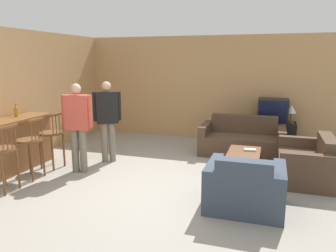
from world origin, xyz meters
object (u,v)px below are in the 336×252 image
object	(u,v)px
bar_chair_mid	(30,145)
person_by_counter	(78,123)
book_on_table	(250,150)
loveseat_right	(308,164)
bar_chair_far	(52,137)
tv_unit	(271,134)
bar_chair_near	(2,154)
couch_far	(242,141)
armchair_near	(245,189)
tv	(273,110)
bottle	(16,111)
person_by_window	(107,117)
coffee_table	(244,156)
table_lamp	(291,110)

from	to	relation	value
bar_chair_mid	person_by_counter	xyz separation A→B (m)	(0.61, 0.52, 0.32)
book_on_table	loveseat_right	bearing A→B (deg)	-7.73
bar_chair_far	tv_unit	xyz separation A→B (m)	(3.90, 2.92, -0.30)
bar_chair_near	tv_unit	bearing A→B (deg)	46.41
couch_far	tv_unit	world-z (taller)	couch_far
bar_chair_far	armchair_near	world-z (taller)	bar_chair_far
bar_chair_far	armchair_near	xyz separation A→B (m)	(3.59, -0.69, -0.30)
tv	person_by_counter	world-z (taller)	person_by_counter
bar_chair_near	bar_chair_mid	size ratio (longest dim) A/B	1.00
loveseat_right	bottle	size ratio (longest dim) A/B	5.44
person_by_counter	tv_unit	bearing A→B (deg)	42.12
person_by_window	person_by_counter	distance (m)	0.75
loveseat_right	person_by_counter	xyz separation A→B (m)	(-3.90, -0.82, 0.62)
coffee_table	bottle	world-z (taller)	bottle
loveseat_right	bar_chair_far	bearing A→B (deg)	-170.43
armchair_near	tv	world-z (taller)	tv
person_by_window	person_by_counter	xyz separation A→B (m)	(-0.20, -0.73, 0.00)
bar_chair_near	loveseat_right	bearing A→B (deg)	23.34
bar_chair_mid	tv	distance (m)	5.25
bar_chair_mid	couch_far	size ratio (longest dim) A/B	0.60
bar_chair_far	person_by_window	bearing A→B (deg)	39.21
bar_chair_near	couch_far	size ratio (longest dim) A/B	0.60
coffee_table	book_on_table	xyz separation A→B (m)	(0.10, 0.17, 0.07)
bar_chair_far	table_lamp	distance (m)	5.20
coffee_table	book_on_table	distance (m)	0.21
bar_chair_far	tv	bearing A→B (deg)	36.72
bottle	person_by_window	bearing A→B (deg)	27.02
bar_chair_mid	table_lamp	world-z (taller)	bar_chair_mid
couch_far	loveseat_right	world-z (taller)	couch_far
loveseat_right	coffee_table	distance (m)	1.06
armchair_near	loveseat_right	world-z (taller)	armchair_near
bar_chair_near	armchair_near	distance (m)	3.64
loveseat_right	tv_unit	size ratio (longest dim) A/B	1.22
bar_chair_mid	coffee_table	xyz separation A→B (m)	(3.45, 1.30, -0.25)
table_lamp	tv	bearing A→B (deg)	-179.55
bottle	loveseat_right	bearing A→B (deg)	9.38
tv_unit	loveseat_right	bearing A→B (deg)	-74.26
bar_chair_far	couch_far	size ratio (longest dim) A/B	0.60
armchair_near	table_lamp	size ratio (longest dim) A/B	2.43
couch_far	armchair_near	world-z (taller)	couch_far
tv_unit	person_by_window	world-z (taller)	person_by_window
book_on_table	bar_chair_far	bearing A→B (deg)	-165.89
coffee_table	bar_chair_mid	bearing A→B (deg)	-159.31
bar_chair_far	tv_unit	distance (m)	4.88
bar_chair_mid	loveseat_right	world-z (taller)	bar_chair_mid
bar_chair_near	book_on_table	world-z (taller)	bar_chair_near
bottle	person_by_counter	distance (m)	1.30
bar_chair_near	person_by_window	xyz separation A→B (m)	(0.81, 1.85, 0.31)
person_by_window	bottle	bearing A→B (deg)	-152.98
bar_chair_far	couch_far	bearing A→B (deg)	31.37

